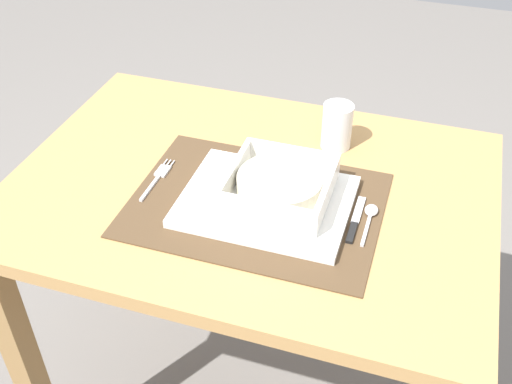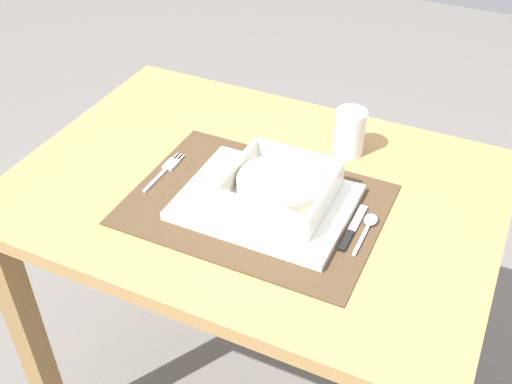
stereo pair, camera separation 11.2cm
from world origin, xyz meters
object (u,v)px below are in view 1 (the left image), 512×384
(dining_table, at_px, (250,230))
(fork, at_px, (159,176))
(porridge_bowl, at_px, (280,186))
(drinking_glass, at_px, (337,128))
(butter_knife, at_px, (355,222))
(spoon, at_px, (370,214))

(dining_table, relative_size, fork, 6.76)
(porridge_bowl, bearing_deg, fork, 179.09)
(fork, height_order, drinking_glass, drinking_glass)
(dining_table, height_order, butter_knife, butter_knife)
(butter_knife, bearing_deg, spoon, 45.65)
(dining_table, xyz_separation_m, fork, (-0.17, -0.04, 0.12))
(dining_table, bearing_deg, butter_knife, -14.13)
(fork, xyz_separation_m, spoon, (0.41, 0.01, 0.00))
(dining_table, height_order, porridge_bowl, porridge_bowl)
(dining_table, xyz_separation_m, drinking_glass, (0.13, 0.18, 0.16))
(spoon, relative_size, butter_knife, 0.86)
(fork, relative_size, drinking_glass, 1.42)
(dining_table, relative_size, spoon, 8.30)
(spoon, bearing_deg, porridge_bowl, -171.95)
(fork, bearing_deg, spoon, 3.47)
(butter_knife, bearing_deg, drinking_glass, 105.62)
(dining_table, relative_size, drinking_glass, 9.60)
(spoon, height_order, drinking_glass, drinking_glass)
(dining_table, bearing_deg, spoon, -6.44)
(porridge_bowl, bearing_deg, dining_table, 149.91)
(porridge_bowl, height_order, spoon, porridge_bowl)
(fork, bearing_deg, porridge_bowl, 1.19)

